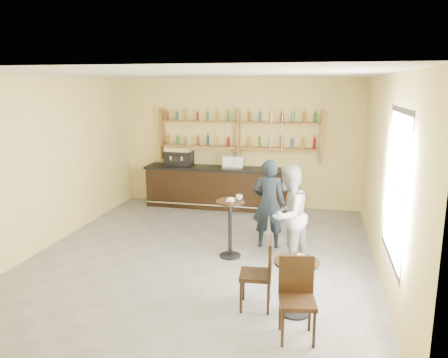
% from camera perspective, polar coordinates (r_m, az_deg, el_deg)
% --- Properties ---
extents(floor, '(7.00, 7.00, 0.00)m').
position_cam_1_polar(floor, '(8.06, -2.67, -9.84)').
color(floor, slate).
rests_on(floor, ground).
extents(ceiling, '(7.00, 7.00, 0.00)m').
position_cam_1_polar(ceiling, '(7.47, -2.92, 13.55)').
color(ceiling, white).
rests_on(ceiling, wall_back).
extents(wall_back, '(7.00, 0.00, 7.00)m').
position_cam_1_polar(wall_back, '(10.98, 2.07, 4.75)').
color(wall_back, '#F0DC88').
rests_on(wall_back, floor).
extents(wall_front, '(7.00, 0.00, 7.00)m').
position_cam_1_polar(wall_front, '(4.44, -14.94, -6.93)').
color(wall_front, '#F0DC88').
rests_on(wall_front, floor).
extents(wall_left, '(0.00, 7.00, 7.00)m').
position_cam_1_polar(wall_left, '(8.88, -21.83, 2.10)').
color(wall_left, '#F0DC88').
rests_on(wall_left, floor).
extents(wall_right, '(0.00, 7.00, 7.00)m').
position_cam_1_polar(wall_right, '(7.41, 20.20, 0.37)').
color(wall_right, '#F0DC88').
rests_on(wall_right, floor).
extents(window_pane, '(0.00, 2.00, 2.00)m').
position_cam_1_polar(window_pane, '(6.22, 21.58, -0.93)').
color(window_pane, white).
rests_on(window_pane, wall_right).
extents(window_frame, '(0.04, 1.70, 2.10)m').
position_cam_1_polar(window_frame, '(6.22, 21.53, -0.93)').
color(window_frame, black).
rests_on(window_frame, wall_right).
extents(shelf_unit, '(4.00, 0.26, 1.40)m').
position_cam_1_polar(shelf_unit, '(10.82, 1.95, 5.76)').
color(shelf_unit, brown).
rests_on(shelf_unit, wall_back).
extents(liquor_bottles, '(3.68, 0.10, 1.00)m').
position_cam_1_polar(liquor_bottles, '(10.81, 1.96, 6.66)').
color(liquor_bottles, '#8C5919').
rests_on(liquor_bottles, shelf_unit).
extents(bar_counter, '(3.76, 0.73, 1.02)m').
position_cam_1_polar(bar_counter, '(10.92, -0.51, -1.10)').
color(bar_counter, black).
rests_on(bar_counter, floor).
extents(espresso_machine, '(0.68, 0.45, 0.47)m').
position_cam_1_polar(espresso_machine, '(11.06, -5.88, 2.94)').
color(espresso_machine, black).
rests_on(espresso_machine, bar_counter).
extents(pastry_case, '(0.55, 0.45, 0.31)m').
position_cam_1_polar(pastry_case, '(10.71, 1.30, 2.26)').
color(pastry_case, silver).
rests_on(pastry_case, bar_counter).
extents(pedestal_table, '(0.50, 0.50, 1.04)m').
position_cam_1_polar(pedestal_table, '(7.80, 0.81, -6.53)').
color(pedestal_table, black).
rests_on(pedestal_table, floor).
extents(napkin, '(0.17, 0.17, 0.00)m').
position_cam_1_polar(napkin, '(7.65, 0.83, -2.84)').
color(napkin, white).
rests_on(napkin, pedestal_table).
extents(donut, '(0.17, 0.17, 0.05)m').
position_cam_1_polar(donut, '(7.63, 0.88, -2.67)').
color(donut, '#E0A852').
rests_on(donut, napkin).
extents(cup_pedestal, '(0.15, 0.15, 0.09)m').
position_cam_1_polar(cup_pedestal, '(7.70, 2.00, -2.39)').
color(cup_pedestal, white).
rests_on(cup_pedestal, pedestal_table).
extents(man_main, '(0.64, 0.44, 1.69)m').
position_cam_1_polar(man_main, '(8.22, 5.85, -3.22)').
color(man_main, black).
rests_on(man_main, floor).
extents(cafe_table, '(0.66, 0.66, 0.76)m').
position_cam_1_polar(cafe_table, '(6.07, 9.36, -13.79)').
color(cafe_table, black).
rests_on(cafe_table, floor).
extents(cup_cafe, '(0.10, 0.10, 0.09)m').
position_cam_1_polar(cup_cafe, '(5.89, 10.00, -10.09)').
color(cup_cafe, white).
rests_on(cup_cafe, cafe_table).
extents(chair_west, '(0.46, 0.46, 0.99)m').
position_cam_1_polar(chair_west, '(6.11, 4.16, -12.26)').
color(chair_west, black).
rests_on(chair_west, floor).
extents(chair_south, '(0.50, 0.50, 0.99)m').
position_cam_1_polar(chair_south, '(5.48, 9.55, -15.44)').
color(chair_south, black).
rests_on(chair_south, floor).
extents(patron_second, '(0.94, 1.03, 1.72)m').
position_cam_1_polar(patron_second, '(7.51, 8.38, -4.67)').
color(patron_second, '#999A9F').
rests_on(patron_second, floor).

